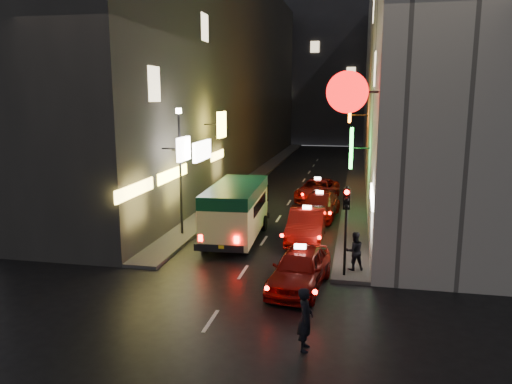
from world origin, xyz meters
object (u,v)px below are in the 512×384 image
Objects in this scene: pedestrian_crossing at (305,315)px; lamp_post at (180,163)px; minibus at (236,206)px; taxi_near at (300,265)px; traffic_light at (346,212)px.

pedestrian_crossing is 12.81m from lamp_post.
lamp_post is at bearing 35.55° from pedestrian_crossing.
minibus reaches higher than taxi_near.
minibus is at bearing 140.70° from traffic_light.
taxi_near is 9.17m from lamp_post.
traffic_light reaches higher than minibus.
minibus is 1.13× the size of taxi_near.
taxi_near is 2.67m from traffic_light.
minibus is 1.85× the size of traffic_light.
pedestrian_crossing is 5.96m from traffic_light.
minibus is 6.96m from traffic_light.
traffic_light is at bearing 36.03° from taxi_near.
traffic_light is (1.58, 1.15, 1.81)m from taxi_near.
lamp_post is (-7.29, 10.17, 2.70)m from pedestrian_crossing.
taxi_near is (3.75, -5.52, -0.86)m from minibus.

